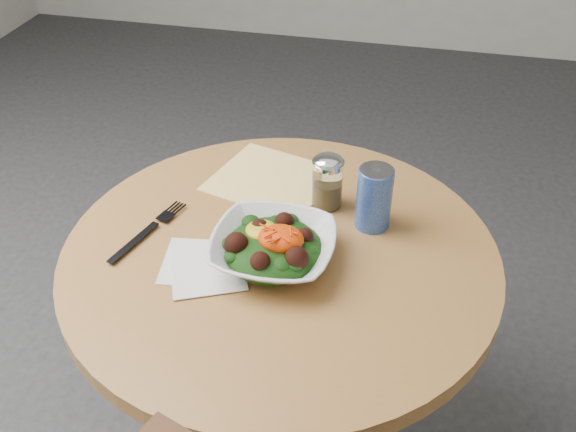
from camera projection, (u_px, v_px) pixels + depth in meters
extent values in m
cylinder|color=black|center=(281.00, 373.00, 1.56)|extent=(0.10, 0.10, 0.71)
cylinder|color=#B57841|center=(280.00, 256.00, 1.33)|extent=(0.90, 0.90, 0.04)
cube|color=#F6A20C|center=(271.00, 180.00, 1.52)|extent=(0.32, 0.30, 0.00)
cube|color=silver|center=(199.00, 262.00, 1.29)|extent=(0.16, 0.16, 0.00)
cube|color=silver|center=(207.00, 270.00, 1.26)|extent=(0.19, 0.19, 0.00)
imported|color=silver|center=(273.00, 249.00, 1.27)|extent=(0.25, 0.25, 0.06)
ellipsoid|color=black|center=(273.00, 250.00, 1.27)|extent=(0.20, 0.20, 0.07)
ellipsoid|color=gold|center=(261.00, 230.00, 1.27)|extent=(0.06, 0.06, 0.02)
ellipsoid|color=#DD3E04|center=(281.00, 238.00, 1.24)|extent=(0.09, 0.08, 0.04)
cube|color=black|center=(134.00, 242.00, 1.33)|extent=(0.06, 0.15, 0.00)
cube|color=black|center=(171.00, 213.00, 1.41)|extent=(0.05, 0.09, 0.00)
cylinder|color=silver|center=(327.00, 185.00, 1.41)|extent=(0.07, 0.07, 0.10)
cylinder|color=#9D7E49|center=(327.00, 193.00, 1.42)|extent=(0.06, 0.06, 0.06)
cylinder|color=white|center=(328.00, 164.00, 1.38)|extent=(0.07, 0.07, 0.01)
ellipsoid|color=white|center=(328.00, 161.00, 1.37)|extent=(0.07, 0.07, 0.03)
cylinder|color=#0D2899|center=(374.00, 198.00, 1.34)|extent=(0.08, 0.08, 0.14)
cylinder|color=silver|center=(377.00, 170.00, 1.30)|extent=(0.07, 0.07, 0.00)
cube|color=silver|center=(376.00, 166.00, 1.31)|extent=(0.02, 0.03, 0.00)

